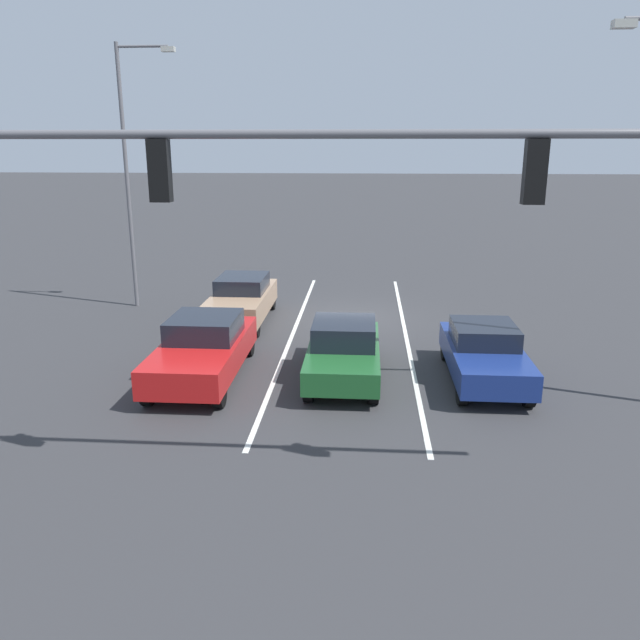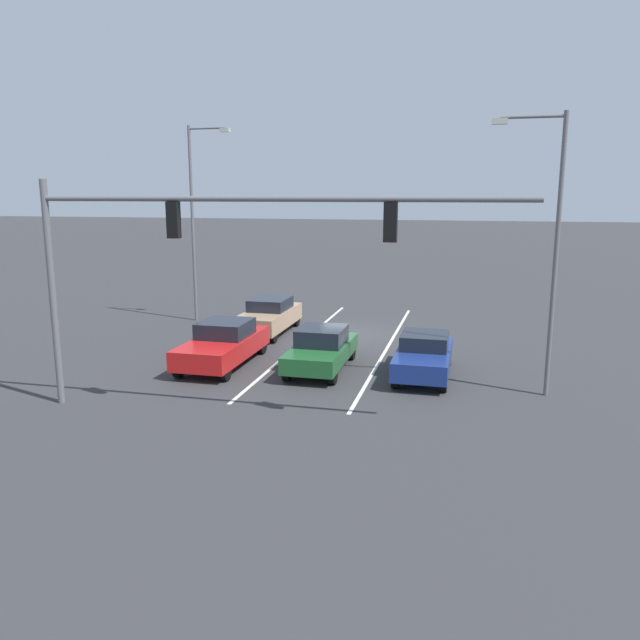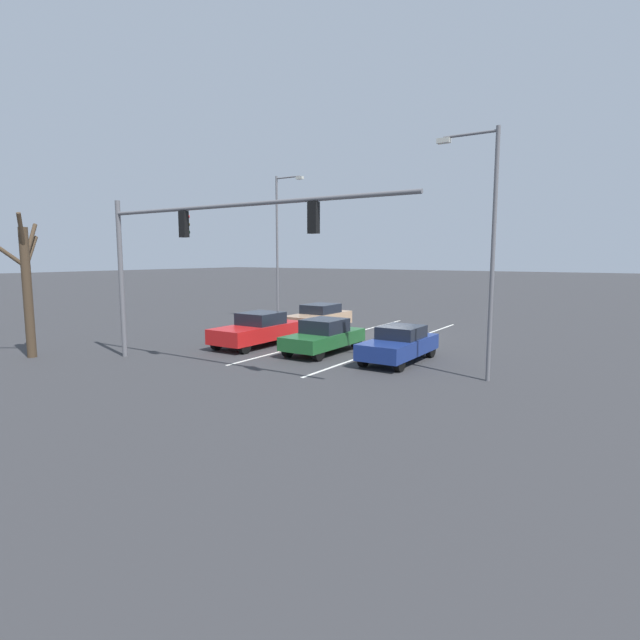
% 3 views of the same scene
% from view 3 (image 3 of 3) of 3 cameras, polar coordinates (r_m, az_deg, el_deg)
% --- Properties ---
extents(ground_plane, '(240.00, 240.00, 0.00)m').
position_cam_3_polar(ground_plane, '(26.77, 7.33, -1.72)').
color(ground_plane, '#333335').
extents(lane_stripe_left_divider, '(0.12, 16.11, 0.01)m').
position_cam_3_polar(lane_stripe_left_divider, '(24.20, 8.98, -2.70)').
color(lane_stripe_left_divider, silver).
rests_on(lane_stripe_left_divider, ground_plane).
extents(lane_stripe_center_divider, '(0.12, 16.11, 0.01)m').
position_cam_3_polar(lane_stripe_center_divider, '(25.83, 1.79, -1.98)').
color(lane_stripe_center_divider, silver).
rests_on(lane_stripe_center_divider, ground_plane).
extents(car_red_rightlane_front, '(1.91, 4.76, 1.55)m').
position_cam_3_polar(car_red_rightlane_front, '(23.54, -7.11, -1.07)').
color(car_red_rightlane_front, red).
rests_on(car_red_rightlane_front, ground_plane).
extents(car_navy_leftlane_front, '(1.74, 4.25, 1.42)m').
position_cam_3_polar(car_navy_leftlane_front, '(20.03, 9.05, -2.70)').
color(car_navy_leftlane_front, navy).
rests_on(car_navy_leftlane_front, ground_plane).
extents(car_darkgreen_midlane_front, '(1.77, 4.30, 1.47)m').
position_cam_3_polar(car_darkgreen_midlane_front, '(21.61, 0.45, -1.84)').
color(car_darkgreen_midlane_front, '#1E5928').
rests_on(car_darkgreen_midlane_front, ground_plane).
extents(car_tan_rightlane_second, '(1.77, 4.52, 1.51)m').
position_cam_3_polar(car_tan_rightlane_second, '(27.77, -0.13, 0.27)').
color(car_tan_rightlane_second, tan).
rests_on(car_tan_rightlane_second, ground_plane).
extents(traffic_signal_gantry, '(13.09, 0.37, 6.40)m').
position_cam_3_polar(traffic_signal_gantry, '(18.88, -14.61, 8.80)').
color(traffic_signal_gantry, slate).
rests_on(traffic_signal_gantry, ground_plane).
extents(street_lamp_right_shoulder, '(2.05, 0.24, 9.05)m').
position_cam_3_polar(street_lamp_right_shoulder, '(31.44, -4.63, 9.10)').
color(street_lamp_right_shoulder, slate).
rests_on(street_lamp_right_shoulder, ground_plane).
extents(street_lamp_left_shoulder, '(2.07, 0.24, 8.27)m').
position_cam_3_polar(street_lamp_left_shoulder, '(17.41, 18.52, 8.91)').
color(street_lamp_left_shoulder, slate).
rests_on(street_lamp_left_shoulder, ground_plane).
extents(bare_tree_near, '(1.67, 2.49, 5.88)m').
position_cam_3_polar(bare_tree_near, '(23.70, -30.59, 3.70)').
color(bare_tree_near, '#423323').
rests_on(bare_tree_near, ground_plane).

